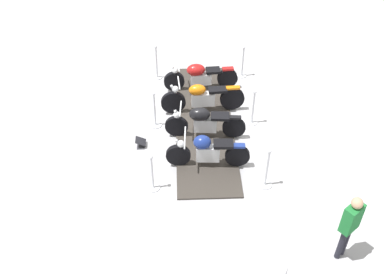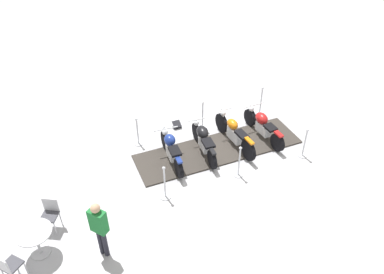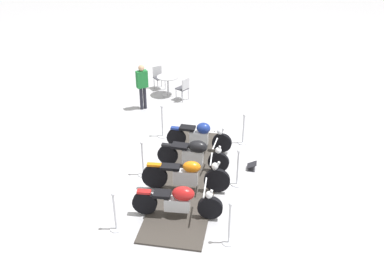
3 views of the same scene
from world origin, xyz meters
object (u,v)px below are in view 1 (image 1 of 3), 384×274
at_px(motorcycle_black, 203,121).
at_px(bystander_person, 350,223).
at_px(stanchion_left_rear, 266,174).
at_px(stanchion_right_front, 157,66).
at_px(info_placard, 141,143).
at_px(motorcycle_maroon, 199,76).
at_px(motorcycle_navy, 207,151).
at_px(stanchion_left_front, 242,66).
at_px(motorcycle_copper, 202,97).
at_px(stanchion_left_mid, 253,112).
at_px(stanchion_right_rear, 153,178).
at_px(stanchion_right_mid, 155,115).

xyz_separation_m(motorcycle_black, bystander_person, (2.52, 3.83, 0.48)).
distance_m(stanchion_left_rear, bystander_person, 2.43).
height_order(stanchion_right_front, bystander_person, bystander_person).
height_order(stanchion_left_rear, info_placard, stanchion_left_rear).
distance_m(motorcycle_maroon, motorcycle_navy, 3.27).
xyz_separation_m(stanchion_left_front, stanchion_right_front, (1.00, -2.44, 0.04)).
relative_size(stanchion_left_front, stanchion_right_front, 0.93).
relative_size(motorcycle_copper, info_placard, 5.89).
xyz_separation_m(motorcycle_copper, info_placard, (1.89, -1.01, -0.44)).
distance_m(motorcycle_black, stanchion_left_mid, 1.48).
relative_size(stanchion_left_rear, stanchion_right_front, 1.00).
height_order(stanchion_right_rear, stanchion_left_front, stanchion_left_front).
height_order(motorcycle_maroon, motorcycle_copper, motorcycle_copper).
xyz_separation_m(motorcycle_copper, stanchion_left_rear, (2.14, 2.34, -0.16)).
height_order(stanchion_left_rear, bystander_person, bystander_person).
height_order(motorcycle_copper, stanchion_left_mid, stanchion_left_mid).
xyz_separation_m(motorcycle_maroon, info_placard, (2.89, -0.58, -0.42)).
distance_m(stanchion_right_rear, stanchion_left_front, 5.35).
xyz_separation_m(motorcycle_navy, stanchion_right_mid, (-1.03, -1.81, -0.17)).
bearing_deg(info_placard, stanchion_left_mid, -74.64).
distance_m(motorcycle_black, stanchion_right_front, 3.14).
xyz_separation_m(motorcycle_copper, stanchion_right_mid, (0.99, -0.98, -0.17)).
relative_size(stanchion_right_mid, stanchion_right_front, 0.97).
relative_size(stanchion_right_rear, stanchion_right_mid, 0.94).
relative_size(motorcycle_black, bystander_person, 1.19).
relative_size(stanchion_right_mid, stanchion_left_front, 1.04).
relative_size(motorcycle_maroon, stanchion_left_rear, 1.81).
relative_size(motorcycle_black, stanchion_left_mid, 1.88).
height_order(motorcycle_copper, stanchion_right_rear, motorcycle_copper).
height_order(motorcycle_black, motorcycle_navy, motorcycle_navy).
xyz_separation_m(stanchion_left_mid, info_placard, (1.90, -2.46, -0.29)).
bearing_deg(stanchion_left_front, stanchion_right_mid, -26.32).
bearing_deg(stanchion_right_front, stanchion_right_rear, 22.26).
distance_m(stanchion_right_mid, stanchion_left_rear, 3.52).
height_order(stanchion_right_rear, stanchion_right_mid, stanchion_right_mid).
bearing_deg(stanchion_left_mid, stanchion_right_mid, -67.74).
bearing_deg(stanchion_left_front, motorcycle_maroon, -40.87).
distance_m(motorcycle_maroon, motorcycle_black, 2.18).
distance_m(motorcycle_maroon, bystander_person, 6.52).
distance_m(stanchion_right_mid, stanchion_left_front, 3.52).
bearing_deg(motorcycle_maroon, bystander_person, 109.96).
xyz_separation_m(motorcycle_maroon, motorcycle_navy, (3.02, 1.25, 0.02)).
bearing_deg(motorcycle_navy, motorcycle_copper, -86.92).
distance_m(stanchion_left_front, info_placard, 4.36).
bearing_deg(stanchion_left_rear, motorcycle_copper, -132.53).
relative_size(motorcycle_copper, stanchion_left_rear, 1.91).
bearing_deg(stanchion_right_mid, motorcycle_black, 89.14).
height_order(motorcycle_copper, motorcycle_black, motorcycle_copper).
bearing_deg(motorcycle_navy, motorcycle_maroon, -86.67).
xyz_separation_m(motorcycle_copper, stanchion_left_mid, (-0.01, 1.46, -0.15)).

